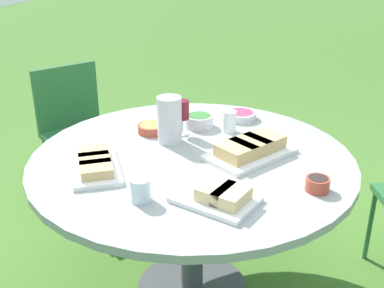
# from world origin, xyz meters

# --- Properties ---
(dining_table) EXTENTS (1.46, 1.46, 0.76)m
(dining_table) POSITION_xyz_m (0.00, 0.00, 0.66)
(dining_table) COLOR #4C4C51
(dining_table) RESTS_ON ground_plane
(chair_near_right) EXTENTS (0.61, 0.60, 0.89)m
(chair_near_right) POSITION_xyz_m (0.79, 0.99, 0.52)
(chair_near_right) COLOR #2D6B38
(chair_near_right) RESTS_ON ground_plane
(water_pitcher) EXTENTS (0.13, 0.12, 0.22)m
(water_pitcher) POSITION_xyz_m (0.13, 0.14, 0.87)
(water_pitcher) COLOR silver
(water_pitcher) RESTS_ON dining_table
(wine_glass) EXTENTS (0.07, 0.07, 0.18)m
(wine_glass) POSITION_xyz_m (0.23, 0.11, 0.88)
(wine_glass) COLOR silver
(wine_glass) RESTS_ON dining_table
(platter_bread_main) EXTENTS (0.30, 0.35, 0.07)m
(platter_bread_main) POSITION_xyz_m (-0.37, -0.20, 0.79)
(platter_bread_main) COLOR white
(platter_bread_main) RESTS_ON dining_table
(platter_charcuterie) EXTENTS (0.40, 0.34, 0.06)m
(platter_charcuterie) POSITION_xyz_m (-0.23, 0.37, 0.79)
(platter_charcuterie) COLOR white
(platter_charcuterie) RESTS_ON dining_table
(platter_sandwich_side) EXTENTS (0.46, 0.42, 0.08)m
(platter_sandwich_side) POSITION_xyz_m (0.06, -0.25, 0.79)
(platter_sandwich_side) COLOR white
(platter_sandwich_side) RESTS_ON dining_table
(bowl_fries) EXTENTS (0.14, 0.14, 0.04)m
(bowl_fries) POSITION_xyz_m (0.22, 0.26, 0.78)
(bowl_fries) COLOR #B74733
(bowl_fries) RESTS_ON dining_table
(bowl_salad) EXTENTS (0.15, 0.15, 0.06)m
(bowl_salad) POSITION_xyz_m (0.35, 0.05, 0.79)
(bowl_salad) COLOR silver
(bowl_salad) RESTS_ON dining_table
(bowl_olives) EXTENTS (0.09, 0.09, 0.06)m
(bowl_olives) POSITION_xyz_m (-0.19, -0.55, 0.79)
(bowl_olives) COLOR #B74733
(bowl_olives) RESTS_ON dining_table
(bowl_dip_red) EXTENTS (0.17, 0.17, 0.04)m
(bowl_dip_red) POSITION_xyz_m (0.52, -0.14, 0.78)
(bowl_dip_red) COLOR silver
(bowl_dip_red) RESTS_ON dining_table
(cup_water_near) EXTENTS (0.07, 0.07, 0.11)m
(cup_water_near) POSITION_xyz_m (0.33, -0.11, 0.81)
(cup_water_near) COLOR silver
(cup_water_near) RESTS_ON dining_table
(cup_water_far) EXTENTS (0.08, 0.08, 0.09)m
(cup_water_far) POSITION_xyz_m (-0.42, 0.09, 0.80)
(cup_water_far) COLOR silver
(cup_water_far) RESTS_ON dining_table
(handbag) EXTENTS (0.30, 0.14, 0.37)m
(handbag) POSITION_xyz_m (1.21, -0.50, 0.13)
(handbag) COLOR #232328
(handbag) RESTS_ON ground_plane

